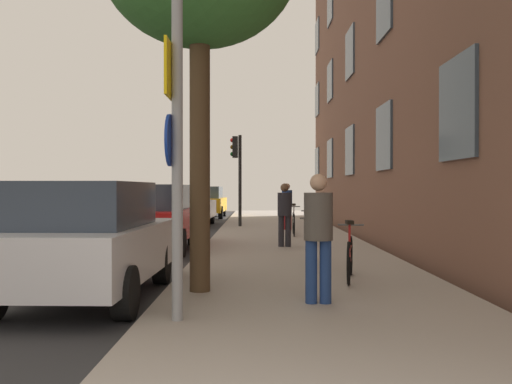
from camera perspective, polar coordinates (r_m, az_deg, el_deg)
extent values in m
plane|color=#332D28|center=(17.02, -9.33, -4.82)|extent=(41.80, 41.80, 0.00)
cube|color=#2D2D30|center=(17.47, -16.17, -4.68)|extent=(7.00, 38.00, 0.01)
cube|color=#9E9389|center=(16.82, 2.57, -4.67)|extent=(4.20, 38.00, 0.12)
cube|color=#384756|center=(9.36, 19.55, 8.05)|extent=(0.06, 1.56, 1.61)
cube|color=#384756|center=(14.14, 12.65, 5.46)|extent=(0.06, 1.56, 1.61)
cube|color=#384756|center=(19.03, 9.29, 4.15)|extent=(0.06, 1.56, 1.61)
cube|color=#384756|center=(23.97, 7.31, 3.38)|extent=(0.06, 1.56, 1.61)
cube|color=#384756|center=(28.93, 6.01, 2.87)|extent=(0.06, 1.56, 1.61)
cube|color=#384756|center=(14.79, 12.67, 18.15)|extent=(0.06, 1.56, 1.61)
cube|color=#384756|center=(19.52, 9.30, 13.76)|extent=(0.06, 1.56, 1.61)
cube|color=#384756|center=(24.36, 7.32, 11.07)|extent=(0.06, 1.56, 1.61)
cube|color=#384756|center=(29.25, 6.01, 9.27)|extent=(0.06, 1.56, 1.61)
cube|color=#384756|center=(25.17, 7.32, 18.39)|extent=(0.06, 1.56, 1.61)
cube|color=#384756|center=(29.93, 6.02, 15.45)|extent=(0.06, 1.56, 1.61)
cylinder|color=gray|center=(6.09, -8.23, 3.63)|extent=(0.12, 0.12, 3.54)
cube|color=yellow|center=(6.23, -8.99, 12.12)|extent=(0.03, 0.60, 0.60)
cylinder|color=#14339E|center=(6.12, -8.98, 5.23)|extent=(0.03, 0.56, 0.56)
cylinder|color=black|center=(20.98, -1.86, 1.16)|extent=(0.12, 0.12, 3.41)
cube|color=black|center=(21.04, -2.35, 4.58)|extent=(0.20, 0.24, 0.80)
sphere|color=red|center=(21.07, -2.65, 5.29)|extent=(0.16, 0.16, 0.16)
sphere|color=#523707|center=(21.05, -2.65, 4.58)|extent=(0.16, 0.16, 0.16)
sphere|color=#083E11|center=(21.03, -2.65, 3.88)|extent=(0.16, 0.16, 0.16)
cylinder|color=#4C3823|center=(7.79, -5.95, 3.63)|extent=(0.28, 0.28, 3.73)
torus|color=black|center=(9.34, 9.40, -6.39)|extent=(0.17, 0.64, 0.65)
torus|color=black|center=(8.39, 9.18, -7.16)|extent=(0.17, 0.64, 0.65)
cylinder|color=#B21E1E|center=(8.84, 9.30, -5.62)|extent=(0.21, 0.81, 0.04)
cylinder|color=#B21E1E|center=(8.61, 9.24, -6.32)|extent=(0.14, 0.49, 0.27)
cylinder|color=#B21E1E|center=(8.68, 9.27, -4.11)|extent=(0.04, 0.04, 0.28)
cube|color=black|center=(8.67, 9.27, -3.05)|extent=(0.10, 0.24, 0.06)
cylinder|color=#4C4C4C|center=(9.30, 9.40, -3.31)|extent=(0.42, 0.11, 0.03)
torus|color=black|center=(10.98, 5.35, -5.33)|extent=(0.10, 0.66, 0.66)
torus|color=black|center=(10.01, 5.37, -5.89)|extent=(0.10, 0.66, 0.66)
cylinder|color=#267233|center=(10.48, 5.36, -4.61)|extent=(0.12, 0.83, 0.04)
cylinder|color=#267233|center=(10.24, 5.36, -5.19)|extent=(0.09, 0.50, 0.27)
cylinder|color=#267233|center=(10.31, 5.36, -3.31)|extent=(0.04, 0.04, 0.28)
cube|color=black|center=(10.30, 5.36, -2.42)|extent=(0.10, 0.24, 0.06)
cylinder|color=#4C4C4C|center=(10.94, 5.35, -2.68)|extent=(0.42, 0.07, 0.03)
torus|color=black|center=(14.89, 5.21, -3.85)|extent=(0.08, 0.65, 0.65)
torus|color=black|center=(13.94, 5.36, -4.14)|extent=(0.08, 0.65, 0.65)
cylinder|color=#99999E|center=(14.40, 5.29, -3.29)|extent=(0.09, 0.82, 0.04)
cylinder|color=#99999E|center=(14.17, 5.32, -3.68)|extent=(0.07, 0.50, 0.27)
cylinder|color=#99999E|center=(14.24, 5.31, -2.34)|extent=(0.04, 0.04, 0.28)
cube|color=black|center=(14.24, 5.31, -1.70)|extent=(0.10, 0.24, 0.06)
cylinder|color=#4C4C4C|center=(14.86, 5.21, -1.92)|extent=(0.42, 0.05, 0.03)
torus|color=black|center=(17.50, 3.59, -3.17)|extent=(0.07, 0.68, 0.67)
torus|color=black|center=(16.51, 3.67, -3.39)|extent=(0.07, 0.68, 0.67)
cylinder|color=#99999E|center=(16.99, 3.63, -2.65)|extent=(0.08, 0.84, 0.04)
cylinder|color=#99999E|center=(16.75, 3.65, -2.99)|extent=(0.07, 0.51, 0.28)
cylinder|color=#99999E|center=(16.83, 3.64, -1.83)|extent=(0.04, 0.04, 0.28)
cube|color=black|center=(16.83, 3.64, -1.28)|extent=(0.10, 0.24, 0.06)
cylinder|color=#4C4C4C|center=(17.47, 3.59, -1.48)|extent=(0.42, 0.05, 0.03)
cylinder|color=navy|center=(7.03, 5.42, -8.07)|extent=(0.15, 0.15, 0.78)
cylinder|color=navy|center=(7.05, 6.86, -8.04)|extent=(0.15, 0.15, 0.78)
cylinder|color=#4C4742|center=(6.97, 6.14, -2.48)|extent=(0.37, 0.37, 0.59)
sphere|color=tan|center=(6.96, 6.15, 0.98)|extent=(0.21, 0.21, 0.21)
cylinder|color=#26262D|center=(13.68, 2.35, -4.00)|extent=(0.14, 0.14, 0.75)
cylinder|color=#26262D|center=(13.69, 3.06, -4.00)|extent=(0.14, 0.14, 0.75)
cylinder|color=#26262D|center=(13.65, 2.71, -1.25)|extent=(0.46, 0.46, 0.56)
sphere|color=brown|center=(13.65, 2.71, 0.45)|extent=(0.20, 0.20, 0.20)
cylinder|color=maroon|center=(19.31, 2.69, -2.69)|extent=(0.15, 0.15, 0.78)
cylinder|color=maroon|center=(19.32, 3.21, -2.68)|extent=(0.15, 0.15, 0.78)
cylinder|color=navy|center=(19.29, 2.95, -0.67)|extent=(0.50, 0.50, 0.58)
sphere|color=tan|center=(19.29, 2.95, 0.57)|extent=(0.21, 0.21, 0.21)
cube|color=silver|center=(8.11, -16.78, -5.75)|extent=(1.83, 3.95, 0.70)
cube|color=#2D3847|center=(7.88, -17.20, -1.19)|extent=(1.51, 2.22, 0.60)
cylinder|color=black|center=(9.57, -19.17, -6.92)|extent=(0.22, 0.64, 0.64)
cylinder|color=black|center=(9.18, -9.79, -7.22)|extent=(0.22, 0.64, 0.64)
cylinder|color=black|center=(6.76, -13.37, -9.97)|extent=(0.22, 0.64, 0.64)
cube|color=red|center=(13.96, -10.45, -3.17)|extent=(1.92, 4.04, 0.70)
cube|color=#2D3847|center=(13.74, -10.60, -0.51)|extent=(1.56, 2.29, 0.60)
cylinder|color=black|center=(15.38, -12.49, -4.15)|extent=(0.22, 0.64, 0.64)
cylinder|color=black|center=(15.12, -6.65, -4.22)|extent=(0.22, 0.64, 0.64)
cylinder|color=black|center=(12.92, -14.89, -5.02)|extent=(0.22, 0.64, 0.64)
cylinder|color=black|center=(12.62, -7.95, -5.14)|extent=(0.22, 0.64, 0.64)
cube|color=silver|center=(22.93, -7.04, -1.77)|extent=(1.90, 4.49, 0.70)
cube|color=#1E232D|center=(22.70, -7.11, -0.15)|extent=(1.56, 2.53, 0.60)
cylinder|color=black|center=(24.46, -8.51, -2.46)|extent=(0.22, 0.64, 0.64)
cylinder|color=black|center=(24.28, -4.75, -2.48)|extent=(0.22, 0.64, 0.64)
cylinder|color=black|center=(21.66, -9.60, -2.83)|extent=(0.22, 0.64, 0.64)
cylinder|color=black|center=(21.46, -5.35, -2.86)|extent=(0.22, 0.64, 0.64)
cube|color=orange|center=(29.31, -5.25, -1.30)|extent=(1.89, 4.10, 0.70)
cube|color=#384756|center=(29.09, -5.29, -0.03)|extent=(1.56, 2.31, 0.60)
cylinder|color=black|center=(30.69, -6.55, -1.88)|extent=(0.22, 0.64, 0.64)
cylinder|color=black|center=(30.55, -3.52, -1.89)|extent=(0.22, 0.64, 0.64)
cylinder|color=black|center=(28.11, -7.14, -2.09)|extent=(0.22, 0.64, 0.64)
cylinder|color=black|center=(27.96, -3.83, -2.10)|extent=(0.22, 0.64, 0.64)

